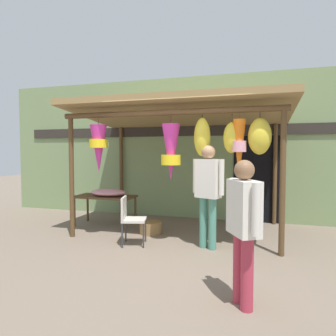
{
  "coord_description": "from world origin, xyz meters",
  "views": [
    {
      "loc": [
        1.33,
        -5.0,
        1.63
      ],
      "look_at": [
        -0.4,
        0.8,
        1.3
      ],
      "focal_mm": 32.31,
      "sensor_mm": 36.0,
      "label": 1
    }
  ],
  "objects_px": {
    "display_table": "(105,199)",
    "vendor_in_orange": "(244,221)",
    "flower_heap_on_table": "(109,192)",
    "folding_chair": "(130,216)",
    "customer_foreground": "(208,187)",
    "wicker_basket_by_table": "(151,228)"
  },
  "relations": [
    {
      "from": "flower_heap_on_table",
      "to": "wicker_basket_by_table",
      "type": "relative_size",
      "value": 1.78
    },
    {
      "from": "wicker_basket_by_table",
      "to": "vendor_in_orange",
      "type": "bearing_deg",
      "value": -51.69
    },
    {
      "from": "flower_heap_on_table",
      "to": "folding_chair",
      "type": "bearing_deg",
      "value": -48.57
    },
    {
      "from": "display_table",
      "to": "customer_foreground",
      "type": "bearing_deg",
      "value": -21.09
    },
    {
      "from": "display_table",
      "to": "vendor_in_orange",
      "type": "height_order",
      "value": "vendor_in_orange"
    },
    {
      "from": "display_table",
      "to": "folding_chair",
      "type": "relative_size",
      "value": 1.56
    },
    {
      "from": "display_table",
      "to": "flower_heap_on_table",
      "type": "xyz_separation_m",
      "value": [
        0.1,
        -0.01,
        0.15
      ]
    },
    {
      "from": "folding_chair",
      "to": "customer_foreground",
      "type": "bearing_deg",
      "value": 7.87
    },
    {
      "from": "display_table",
      "to": "folding_chair",
      "type": "height_order",
      "value": "folding_chair"
    },
    {
      "from": "display_table",
      "to": "folding_chair",
      "type": "xyz_separation_m",
      "value": [
        1.08,
        -1.12,
        -0.09
      ]
    },
    {
      "from": "folding_chair",
      "to": "vendor_in_orange",
      "type": "height_order",
      "value": "vendor_in_orange"
    },
    {
      "from": "display_table",
      "to": "vendor_in_orange",
      "type": "xyz_separation_m",
      "value": [
        3.08,
        -2.73,
        0.31
      ]
    },
    {
      "from": "wicker_basket_by_table",
      "to": "flower_heap_on_table",
      "type": "bearing_deg",
      "value": 163.54
    },
    {
      "from": "folding_chair",
      "to": "wicker_basket_by_table",
      "type": "distance_m",
      "value": 0.88
    },
    {
      "from": "flower_heap_on_table",
      "to": "vendor_in_orange",
      "type": "bearing_deg",
      "value": -42.4
    },
    {
      "from": "folding_chair",
      "to": "vendor_in_orange",
      "type": "bearing_deg",
      "value": -38.85
    },
    {
      "from": "folding_chair",
      "to": "customer_foreground",
      "type": "height_order",
      "value": "customer_foreground"
    },
    {
      "from": "folding_chair",
      "to": "vendor_in_orange",
      "type": "relative_size",
      "value": 0.54
    },
    {
      "from": "vendor_in_orange",
      "to": "display_table",
      "type": "bearing_deg",
      "value": 138.48
    },
    {
      "from": "flower_heap_on_table",
      "to": "vendor_in_orange",
      "type": "height_order",
      "value": "vendor_in_orange"
    },
    {
      "from": "display_table",
      "to": "wicker_basket_by_table",
      "type": "xyz_separation_m",
      "value": [
        1.19,
        -0.33,
        -0.47
      ]
    },
    {
      "from": "customer_foreground",
      "to": "flower_heap_on_table",
      "type": "bearing_deg",
      "value": 158.26
    }
  ]
}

